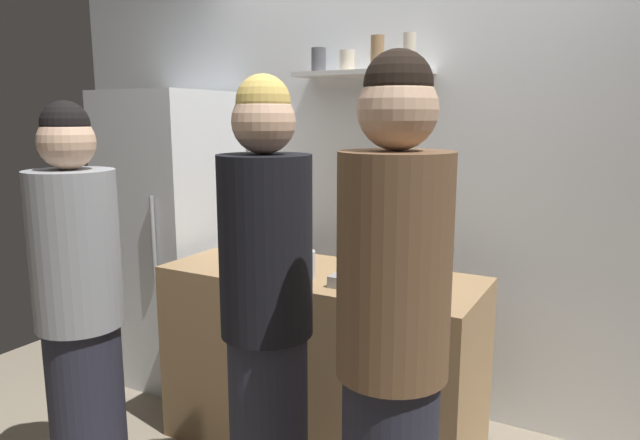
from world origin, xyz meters
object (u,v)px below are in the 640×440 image
(water_bottle_plastic, at_px, (438,258))
(person_grey_hoodie, at_px, (80,315))
(wine_bottle_amber_glass, at_px, (260,247))
(refrigerator, at_px, (173,237))
(baking_pan, at_px, (375,281))
(utensil_holder, at_px, (303,264))
(person_brown_jacket, at_px, (392,356))
(wine_bottle_dark_glass, at_px, (292,249))
(wine_bottle_pale_glass, at_px, (375,242))
(person_blonde, at_px, (267,319))

(water_bottle_plastic, relative_size, person_grey_hoodie, 0.13)
(wine_bottle_amber_glass, bearing_deg, refrigerator, 157.04)
(wine_bottle_amber_glass, height_order, person_grey_hoodie, person_grey_hoodie)
(baking_pan, distance_m, wine_bottle_amber_glass, 0.60)
(wine_bottle_amber_glass, bearing_deg, water_bottle_plastic, 16.94)
(baking_pan, xyz_separation_m, utensil_holder, (-0.33, -0.05, 0.04))
(wine_bottle_amber_glass, bearing_deg, person_brown_jacket, -34.98)
(wine_bottle_dark_glass, relative_size, person_brown_jacket, 0.15)
(person_brown_jacket, xyz_separation_m, person_grey_hoodie, (-1.31, -0.08, -0.07))
(baking_pan, xyz_separation_m, wine_bottle_pale_glass, (-0.13, 0.32, 0.10))
(utensil_holder, distance_m, water_bottle_plastic, 0.61)
(water_bottle_plastic, bearing_deg, person_grey_hoodie, -140.22)
(person_grey_hoodie, bearing_deg, wine_bottle_pale_glass, -170.22)
(baking_pan, distance_m, water_bottle_plastic, 0.33)
(wine_bottle_amber_glass, xyz_separation_m, person_blonde, (0.39, -0.52, -0.12))
(refrigerator, xyz_separation_m, person_brown_jacket, (1.86, -1.05, 0.02))
(person_brown_jacket, distance_m, person_grey_hoodie, 1.31)
(wine_bottle_pale_glass, height_order, person_brown_jacket, person_brown_jacket)
(wine_bottle_dark_glass, height_order, person_grey_hoodie, person_grey_hoodie)
(utensil_holder, distance_m, wine_bottle_dark_glass, 0.16)
(baking_pan, bearing_deg, wine_bottle_dark_glass, 173.12)
(refrigerator, relative_size, wine_bottle_dark_glass, 6.56)
(baking_pan, relative_size, person_brown_jacket, 0.19)
(water_bottle_plastic, bearing_deg, baking_pan, -130.49)
(water_bottle_plastic, height_order, person_brown_jacket, person_brown_jacket)
(refrigerator, height_order, wine_bottle_pale_glass, refrigerator)
(utensil_holder, relative_size, water_bottle_plastic, 0.99)
(utensil_holder, bearing_deg, baking_pan, 7.85)
(wine_bottle_pale_glass, distance_m, water_bottle_plastic, 0.35)
(wine_bottle_dark_glass, bearing_deg, water_bottle_plastic, 15.82)
(person_grey_hoodie, bearing_deg, person_brown_jacket, 141.74)
(utensil_holder, distance_m, wine_bottle_pale_glass, 0.42)
(refrigerator, xyz_separation_m, wine_bottle_amber_glass, (0.93, -0.39, 0.12))
(wine_bottle_amber_glass, xyz_separation_m, water_bottle_plastic, (0.80, 0.24, -0.01))
(refrigerator, bearing_deg, wine_bottle_pale_glass, -3.10)
(person_blonde, distance_m, person_brown_jacket, 0.56)
(utensil_holder, xyz_separation_m, wine_bottle_pale_glass, (0.20, 0.36, 0.05))
(refrigerator, xyz_separation_m, wine_bottle_pale_glass, (1.39, -0.08, 0.14))
(wine_bottle_pale_glass, bearing_deg, water_bottle_plastic, -12.50)
(wine_bottle_amber_glass, bearing_deg, person_grey_hoodie, -117.05)
(wine_bottle_amber_glass, distance_m, person_blonde, 0.66)
(baking_pan, xyz_separation_m, person_brown_jacket, (0.34, -0.66, -0.02))
(refrigerator, xyz_separation_m, person_grey_hoodie, (0.55, -1.13, -0.05))
(utensil_holder, bearing_deg, wine_bottle_pale_glass, 61.42)
(wine_bottle_pale_glass, bearing_deg, wine_bottle_amber_glass, -145.26)
(wine_bottle_pale_glass, height_order, water_bottle_plastic, wine_bottle_pale_glass)
(wine_bottle_amber_glass, distance_m, wine_bottle_dark_glass, 0.15)
(baking_pan, bearing_deg, person_grey_hoodie, -142.75)
(person_blonde, xyz_separation_m, person_grey_hoodie, (-0.76, -0.21, -0.05))
(refrigerator, relative_size, person_brown_jacket, 0.98)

